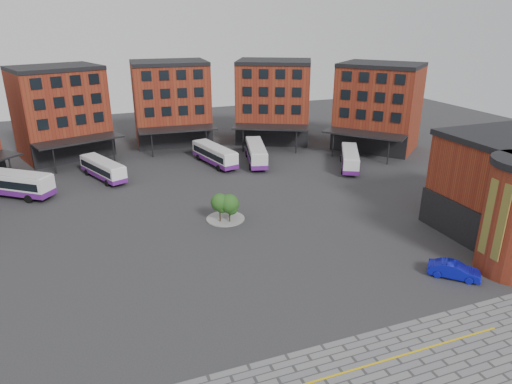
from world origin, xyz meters
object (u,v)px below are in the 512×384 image
object	(u,v)px
bus_d	(215,154)
blue_car	(454,270)
bus_e	(256,153)
bus_c	(103,169)
bus_f	(350,158)
bus_b	(11,183)
tree_island	(227,205)

from	to	relation	value
bus_d	blue_car	world-z (taller)	bus_d
blue_car	bus_d	bearing A→B (deg)	58.75
bus_d	bus_e	world-z (taller)	bus_e
blue_car	bus_c	bearing A→B (deg)	79.01
bus_c	bus_f	bearing A→B (deg)	-35.66
bus_b	bus_f	world-z (taller)	bus_b
tree_island	bus_e	xyz separation A→B (m)	(10.92, 19.49, -0.26)
bus_b	tree_island	bearing A→B (deg)	-88.45
bus_b	bus_e	world-z (taller)	bus_b
tree_island	bus_d	distance (m)	21.61
bus_c	bus_d	xyz separation A→B (m)	(16.81, 1.01, 0.10)
bus_c	bus_d	size ratio (longest dim) A/B	0.93
bus_d	bus_e	size ratio (longest dim) A/B	0.97
blue_car	bus_b	bearing A→B (deg)	91.03
bus_b	bus_d	size ratio (longest dim) A/B	1.00
bus_e	blue_car	distance (m)	38.48
bus_f	blue_car	distance (m)	31.75
bus_d	bus_e	distance (m)	6.56
bus_e	bus_c	bearing A→B (deg)	-166.60
bus_d	bus_b	bearing A→B (deg)	174.84
bus_f	bus_b	bearing A→B (deg)	-157.20
blue_car	bus_e	bearing A→B (deg)	50.20
tree_island	bus_c	world-z (taller)	tree_island
bus_c	bus_b	bearing A→B (deg)	171.23
bus_e	blue_car	world-z (taller)	bus_e
bus_c	bus_f	size ratio (longest dim) A/B	1.01
bus_c	bus_e	size ratio (longest dim) A/B	0.90
tree_island	bus_f	world-z (taller)	tree_island
bus_d	tree_island	bearing A→B (deg)	-115.17
tree_island	bus_e	size ratio (longest dim) A/B	0.39
tree_island	bus_b	size ratio (longest dim) A/B	0.40
bus_f	bus_d	bearing A→B (deg)	-176.73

